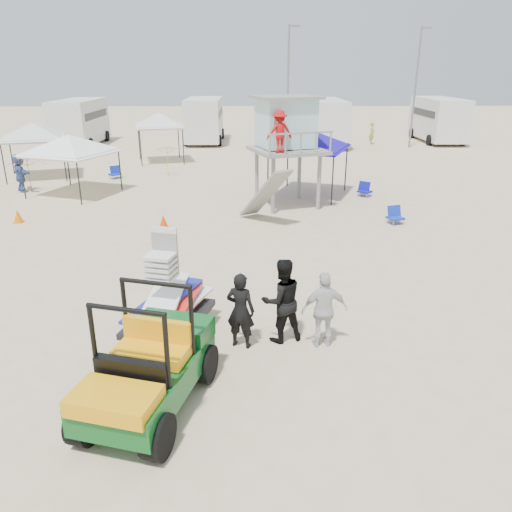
{
  "coord_description": "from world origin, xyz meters",
  "views": [
    {
      "loc": [
        0.33,
        -7.87,
        5.41
      ],
      "look_at": [
        0.5,
        3.0,
        1.3
      ],
      "focal_mm": 35.0,
      "sensor_mm": 36.0,
      "label": 1
    }
  ],
  "objects_px": {
    "utility_cart": "(145,359)",
    "canopy_blue": "(310,133)",
    "man_left": "(241,310)",
    "surf_trailer": "(167,302)",
    "lifeguard_tower": "(286,127)"
  },
  "relations": [
    {
      "from": "canopy_blue",
      "to": "surf_trailer",
      "type": "bearing_deg",
      "value": -108.87
    },
    {
      "from": "surf_trailer",
      "to": "man_left",
      "type": "relative_size",
      "value": 1.63
    },
    {
      "from": "man_left",
      "to": "utility_cart",
      "type": "bearing_deg",
      "value": 71.02
    },
    {
      "from": "man_left",
      "to": "canopy_blue",
      "type": "distance_m",
      "value": 13.57
    },
    {
      "from": "utility_cart",
      "to": "canopy_blue",
      "type": "distance_m",
      "value": 15.88
    },
    {
      "from": "surf_trailer",
      "to": "lifeguard_tower",
      "type": "relative_size",
      "value": 0.62
    },
    {
      "from": "canopy_blue",
      "to": "lifeguard_tower",
      "type": "bearing_deg",
      "value": -123.42
    },
    {
      "from": "lifeguard_tower",
      "to": "canopy_blue",
      "type": "relative_size",
      "value": 1.1
    },
    {
      "from": "man_left",
      "to": "lifeguard_tower",
      "type": "xyz_separation_m",
      "value": [
        1.69,
        11.34,
        2.37
      ]
    },
    {
      "from": "lifeguard_tower",
      "to": "canopy_blue",
      "type": "distance_m",
      "value": 2.18
    },
    {
      "from": "utility_cart",
      "to": "man_left",
      "type": "bearing_deg",
      "value": 53.23
    },
    {
      "from": "utility_cart",
      "to": "canopy_blue",
      "type": "height_order",
      "value": "canopy_blue"
    },
    {
      "from": "surf_trailer",
      "to": "man_left",
      "type": "distance_m",
      "value": 1.55
    },
    {
      "from": "man_left",
      "to": "canopy_blue",
      "type": "xyz_separation_m",
      "value": [
        2.87,
        13.12,
        1.94
      ]
    },
    {
      "from": "utility_cart",
      "to": "lifeguard_tower",
      "type": "bearing_deg",
      "value": 76.5
    }
  ]
}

